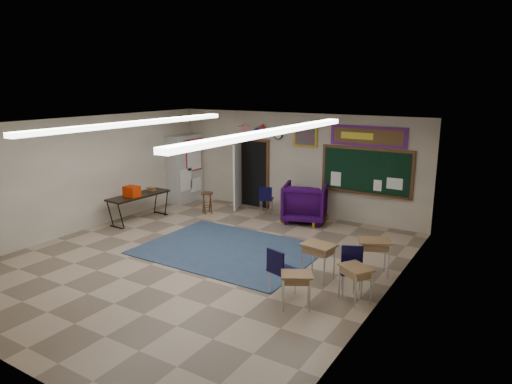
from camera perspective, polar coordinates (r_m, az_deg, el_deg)
The scene contains 24 objects.
floor at distance 10.37m, azimuth -6.87°, elevation -8.35°, with size 9.00×9.00×0.00m, color tan.
back_wall at distance 13.63m, azimuth 4.83°, elevation 3.54°, with size 8.00×0.04×3.00m, color beige.
left_wall at distance 12.77m, azimuth -21.26°, elevation 1.99°, with size 0.04×9.00×3.00m, color beige.
right_wall at distance 8.10m, azimuth 15.58°, elevation -3.81°, with size 0.04×9.00×3.00m, color beige.
ceiling at distance 9.67m, azimuth -7.37°, elevation 8.39°, with size 8.00×9.00×0.04m, color silver.
area_rug at distance 10.85m, azimuth -3.38°, elevation -7.22°, with size 4.00×3.00×0.02m, color #2F435A.
fluorescent_strips at distance 9.68m, azimuth -7.36°, elevation 8.04°, with size 3.86×6.00×0.10m, color white, non-canonical shape.
doorway at distance 14.32m, azimuth -0.84°, elevation 2.27°, with size 1.10×0.89×2.16m.
chalkboard at distance 12.77m, azimuth 13.57°, elevation 2.38°, with size 2.55×0.14×1.30m.
bulletin_board at distance 12.63m, azimuth 13.82°, elevation 6.77°, with size 2.10×0.05×0.55m.
framed_art_print at distance 13.33m, azimuth 6.18°, elevation 6.98°, with size 0.75×0.05×0.65m.
wall_clock at distance 13.74m, azimuth 2.78°, elevation 7.23°, with size 0.32×0.05×0.32m.
wall_flags at distance 14.14m, azimuth -0.31°, elevation 7.95°, with size 1.16×0.06×0.70m, color red, non-canonical shape.
storage_cabinet at distance 15.22m, azimuth -8.90°, elevation 2.93°, with size 0.59×1.25×2.20m.
wingback_armchair at distance 12.98m, azimuth 6.15°, elevation -1.30°, with size 1.17×1.21×1.10m, color #220534.
student_chair_reading at distance 13.71m, azimuth 1.29°, elevation -0.95°, with size 0.43×0.43×0.85m, color black, non-canonical shape.
student_chair_desk_a at distance 8.56m, azimuth 3.33°, elevation -9.84°, with size 0.45×0.45×0.91m, color black, non-canonical shape.
student_chair_desk_b at distance 8.70m, azimuth 11.93°, elevation -9.78°, with size 0.45×0.45×0.89m, color black, non-canonical shape.
student_desk_front_left at distance 9.25m, azimuth 7.79°, elevation -8.38°, with size 0.68×0.55×0.74m.
student_desk_front_right at distance 9.67m, azimuth 14.53°, elevation -7.67°, with size 0.77×0.70×0.75m.
student_desk_back_left at distance 8.13m, azimuth 5.06°, elevation -11.93°, with size 0.66×0.61×0.64m.
student_desk_back_right at distance 8.49m, azimuth 12.28°, elevation -10.94°, with size 0.69×0.65×0.67m.
folding_table at distance 13.38m, azimuth -14.42°, elevation -1.76°, with size 0.73×1.89×1.06m.
wooden_stool at distance 13.80m, azimuth -6.13°, elevation -1.32°, with size 0.37×0.37×0.65m.
Camera 1 is at (6.08, -7.48, 3.84)m, focal length 32.00 mm.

